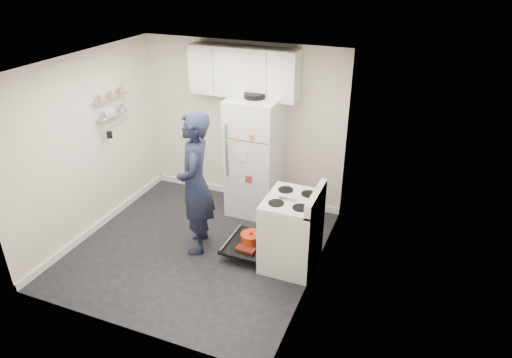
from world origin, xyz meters
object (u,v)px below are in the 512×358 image
at_px(open_oven_door, 249,241).
at_px(person, 195,184).
at_px(electric_range, 291,232).
at_px(refrigerator, 255,156).

relative_size(open_oven_door, person, 0.36).
height_order(open_oven_door, person, person).
bearing_deg(electric_range, refrigerator, 130.09).
distance_m(electric_range, person, 1.36).
bearing_deg(electric_range, person, -175.07).
distance_m(refrigerator, person, 1.26).
height_order(electric_range, refrigerator, refrigerator).
bearing_deg(person, electric_range, 72.94).
height_order(refrigerator, person, person).
relative_size(electric_range, refrigerator, 0.59).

